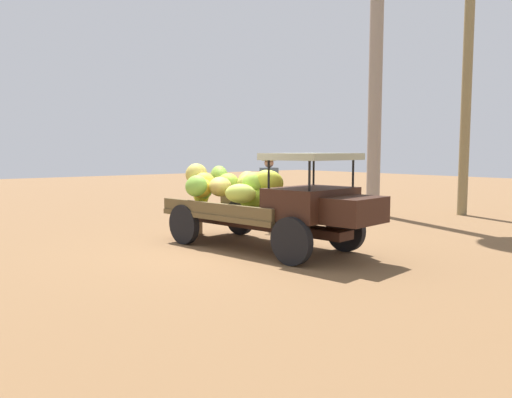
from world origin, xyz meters
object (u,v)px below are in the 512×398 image
(farmer, at_px, (269,188))
(truck, at_px, (264,199))
(loose_banana_bunch, at_px, (281,221))
(wooden_crate, at_px, (189,227))

(farmer, bearing_deg, truck, 43.71)
(truck, bearing_deg, farmer, 129.30)
(truck, distance_m, loose_banana_bunch, 2.67)
(farmer, relative_size, wooden_crate, 3.30)
(wooden_crate, bearing_deg, loose_banana_bunch, 75.90)
(farmer, xyz_separation_m, wooden_crate, (-0.61, -1.82, -0.83))
(farmer, relative_size, loose_banana_bunch, 3.05)
(truck, bearing_deg, loose_banana_bunch, 122.93)
(truck, distance_m, wooden_crate, 2.38)
(farmer, xyz_separation_m, loose_banana_bunch, (-0.05, 0.43, -0.84))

